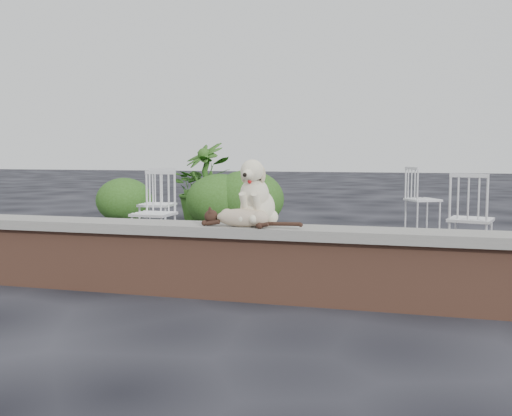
% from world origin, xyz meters
% --- Properties ---
extents(ground, '(60.00, 60.00, 0.00)m').
position_xyz_m(ground, '(0.00, 0.00, 0.00)').
color(ground, black).
rests_on(ground, ground).
extents(brick_wall, '(6.00, 0.30, 0.50)m').
position_xyz_m(brick_wall, '(0.00, 0.00, 0.25)').
color(brick_wall, brown).
rests_on(brick_wall, ground).
extents(capstone, '(6.20, 0.40, 0.08)m').
position_xyz_m(capstone, '(0.00, 0.00, 0.54)').
color(capstone, slate).
rests_on(capstone, brick_wall).
extents(dog, '(0.40, 0.50, 0.53)m').
position_xyz_m(dog, '(-0.25, 0.07, 0.84)').
color(dog, beige).
rests_on(dog, capstone).
extents(cat, '(0.96, 0.35, 0.16)m').
position_xyz_m(cat, '(-0.33, -0.08, 0.66)').
color(cat, tan).
rests_on(cat, capstone).
extents(chair_e, '(0.76, 0.76, 0.94)m').
position_xyz_m(chair_e, '(1.08, 4.58, 0.47)').
color(chair_e, white).
rests_on(chair_e, ground).
extents(chair_b, '(0.57, 0.57, 0.94)m').
position_xyz_m(chair_b, '(-1.92, 1.70, 0.47)').
color(chair_b, white).
rests_on(chair_b, ground).
extents(chair_c, '(0.68, 0.68, 0.94)m').
position_xyz_m(chair_c, '(1.52, 2.05, 0.47)').
color(chair_c, white).
rests_on(chair_c, ground).
extents(chair_a, '(0.59, 0.59, 0.94)m').
position_xyz_m(chair_a, '(-2.38, 2.79, 0.47)').
color(chair_a, white).
rests_on(chair_a, ground).
extents(potted_plant_a, '(1.29, 1.26, 1.09)m').
position_xyz_m(potted_plant_a, '(-2.48, 4.71, 0.55)').
color(potted_plant_a, '#284E16').
rests_on(potted_plant_a, ground).
extents(potted_plant_b, '(1.03, 1.03, 1.31)m').
position_xyz_m(potted_plant_b, '(-2.41, 4.69, 0.66)').
color(potted_plant_b, '#284E16').
rests_on(potted_plant_b, ground).
extents(shrubbery, '(3.27, 1.11, 0.93)m').
position_xyz_m(shrubbery, '(-2.27, 4.44, 0.39)').
color(shrubbery, '#284E16').
rests_on(shrubbery, ground).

